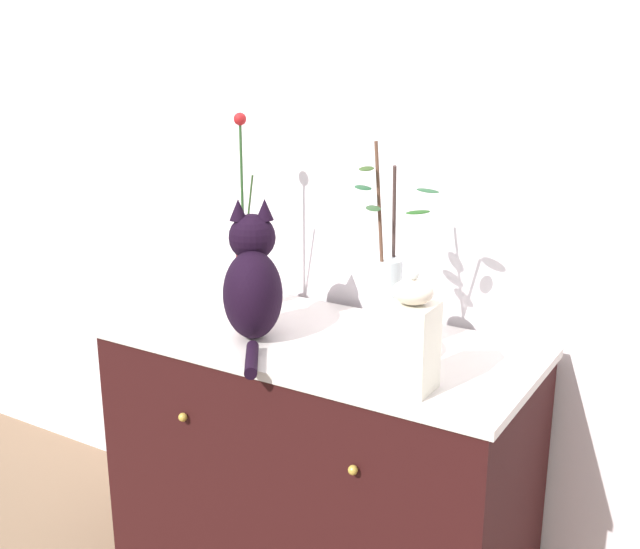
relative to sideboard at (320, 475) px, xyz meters
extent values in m
cube|color=silver|center=(0.00, 0.35, 0.88)|extent=(4.40, 0.08, 2.60)
cube|color=black|center=(0.00, 0.00, -0.01)|extent=(1.15, 0.53, 0.82)
cube|color=beige|center=(0.00, 0.00, 0.41)|extent=(1.18, 0.54, 0.02)
sphere|color=#B79338|center=(-0.26, -0.28, 0.24)|extent=(0.02, 0.02, 0.02)
sphere|color=#B79338|center=(0.26, -0.28, 0.24)|extent=(0.02, 0.02, 0.02)
ellipsoid|color=black|center=(-0.16, -0.08, 0.54)|extent=(0.26, 0.28, 0.24)
sphere|color=black|center=(-0.20, -0.03, 0.69)|extent=(0.13, 0.13, 0.13)
cone|color=black|center=(-0.22, -0.05, 0.77)|extent=(0.05, 0.05, 0.06)
cone|color=black|center=(-0.17, -0.01, 0.77)|extent=(0.05, 0.05, 0.06)
cylinder|color=black|center=(-0.05, -0.25, 0.44)|extent=(0.13, 0.17, 0.03)
cylinder|color=brown|center=(-0.31, 0.08, 0.51)|extent=(0.05, 0.05, 0.17)
cylinder|color=#284C22|center=(-0.31, 0.08, 0.79)|extent=(0.01, 0.01, 0.37)
sphere|color=maroon|center=(-0.31, 0.08, 0.99)|extent=(0.04, 0.04, 0.04)
cylinder|color=#2A451E|center=(-0.29, 0.08, 0.72)|extent=(0.04, 0.01, 0.24)
cylinder|color=silver|center=(0.20, -0.01, 0.45)|extent=(0.24, 0.24, 0.06)
cylinder|color=silver|center=(0.20, -0.01, 0.58)|extent=(0.09, 0.09, 0.19)
cylinder|color=brown|center=(0.19, -0.02, 0.79)|extent=(0.06, 0.05, 0.37)
ellipsoid|color=#2B4D28|center=(0.18, -0.06, 0.81)|extent=(0.07, 0.08, 0.01)
ellipsoid|color=#1E4D2B|center=(0.15, -0.05, 0.86)|extent=(0.08, 0.07, 0.01)
ellipsoid|color=#2A4418|center=(0.16, -0.05, 0.91)|extent=(0.06, 0.08, 0.01)
cylinder|color=#44312D|center=(0.21, 0.00, 0.76)|extent=(0.04, 0.09, 0.31)
ellipsoid|color=#21521A|center=(0.27, 0.02, 0.80)|extent=(0.07, 0.08, 0.01)
ellipsoid|color=#234C2C|center=(0.29, 0.03, 0.85)|extent=(0.08, 0.06, 0.01)
cube|color=silver|center=(0.35, -0.17, 0.53)|extent=(0.10, 0.10, 0.21)
ellipsoid|color=beige|center=(0.35, -0.17, 0.66)|extent=(0.09, 0.09, 0.06)
sphere|color=silver|center=(0.35, -0.17, 0.70)|extent=(0.02, 0.02, 0.02)
camera|label=1|loc=(1.04, -1.71, 1.20)|focal=44.21mm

